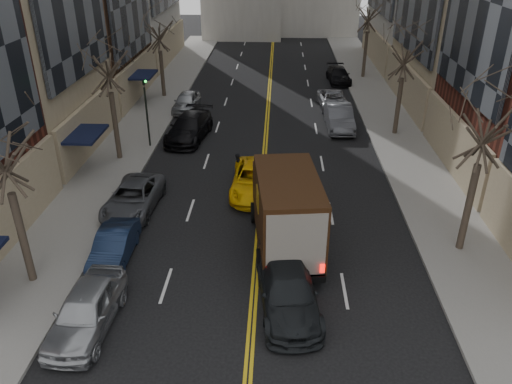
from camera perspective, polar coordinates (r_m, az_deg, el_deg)
sidewalk_left at (r=37.92m, az=-12.61°, el=8.02°), size 4.00×66.00×0.15m
sidewalk_right at (r=37.56m, az=15.24°, el=7.52°), size 4.00×66.00×0.15m
tree_lf_mid at (r=29.70m, az=-16.87°, el=15.28°), size 3.20×3.20×8.91m
tree_lf_far at (r=42.11m, az=-11.16°, el=18.46°), size 3.20×3.20×8.12m
tree_rt_near at (r=21.04m, az=25.24°, el=8.67°), size 3.20×3.20×8.71m
tree_rt_mid at (r=34.07m, az=16.85°, el=16.01°), size 3.20×3.20×8.32m
tree_rt_far at (r=48.52m, az=12.91°, el=20.31°), size 3.20×3.20×9.11m
traffic_signal at (r=32.07m, az=-12.45°, el=9.64°), size 0.29×0.26×4.70m
ups_truck at (r=21.35m, az=3.43°, el=-2.07°), size 3.25×6.80×3.60m
observer_sedan at (r=18.59m, az=3.68°, el=-11.18°), size 2.66×5.29×1.47m
taxi at (r=26.38m, az=-0.13°, el=1.42°), size 2.45×5.22×1.45m
pedestrian at (r=27.86m, az=-2.02°, el=2.98°), size 0.47×0.62×1.52m
parked_lf_a at (r=18.65m, az=-18.83°, el=-12.63°), size 1.99×4.57×1.53m
parked_lf_b at (r=21.91m, az=-15.92°, el=-5.95°), size 1.41×3.92×1.28m
parked_lf_c at (r=25.44m, az=-13.84°, el=-0.62°), size 2.51×4.98×1.35m
parked_lf_d at (r=33.78m, az=-7.63°, el=7.33°), size 2.96×5.74×1.59m
parked_lf_e at (r=39.55m, az=-7.95°, el=10.20°), size 1.95×4.25×1.41m
parked_rt_a at (r=35.83m, az=9.50°, el=8.42°), size 1.81×4.96×1.62m
parked_rt_b at (r=40.23m, az=8.80°, el=10.34°), size 2.48×4.78×1.29m
parked_rt_c at (r=47.66m, az=9.42°, el=13.03°), size 2.16×4.70×1.33m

